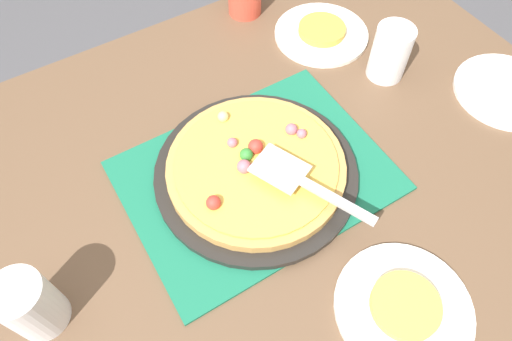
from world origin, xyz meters
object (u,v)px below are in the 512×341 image
served_slice_left (406,306)px  pizza (256,166)px  plate_far_right (321,34)px  cup_far (390,53)px  pizza_pan (256,173)px  plate_near_left (403,308)px  served_slice_right (322,30)px  plate_side (506,91)px  pizza_server (303,182)px  cup_corner (30,305)px

served_slice_left → pizza: bearing=101.4°
plate_far_right → cup_far: (0.05, -0.17, 0.06)m
pizza_pan → plate_near_left: 0.34m
served_slice_left → served_slice_right: bearing=65.5°
plate_side → pizza_server: 0.53m
cup_far → served_slice_left: bearing=-126.9°
cup_far → cup_corner: same height
served_slice_right → cup_far: 0.18m
pizza → plate_near_left: pizza is taller
cup_corner → pizza_server: bearing=-4.7°
plate_far_right → cup_far: cup_far is taller
pizza_pan → plate_side: pizza_pan is taller
pizza_pan → pizza_server: bearing=-65.9°
plate_side → plate_far_right: bearing=123.1°
pizza_server → served_slice_left: bearing=-83.5°
pizza_pan → served_slice_right: size_ratio=3.45×
pizza → cup_corner: cup_corner is taller
plate_near_left → pizza: bearing=101.4°
pizza → cup_far: cup_far is taller
plate_side → pizza_server: size_ratio=0.97×
plate_near_left → served_slice_right: size_ratio=2.00×
pizza_pan → pizza_server: pizza_server is taller
plate_near_left → cup_corner: cup_corner is taller
cup_far → plate_far_right: bearing=104.8°
cup_far → served_slice_right: bearing=104.8°
served_slice_right → cup_corner: size_ratio=0.92×
plate_side → served_slice_left: bearing=-154.5°
plate_near_left → plate_side: 0.56m
cup_corner → pizza_server: 0.46m
pizza_pan → plate_far_right: 0.43m
served_slice_right → pizza_pan: bearing=-142.7°
pizza → pizza_pan: bearing=-93.7°
pizza_pan → pizza_server: 0.11m
plate_far_right → served_slice_right: size_ratio=2.00×
plate_near_left → cup_corner: bearing=149.7°
pizza → plate_side: pizza is taller
served_slice_left → cup_corner: cup_corner is taller
served_slice_right → pizza_server: pizza_server is taller
pizza_pan → pizza_server: (0.04, -0.09, 0.06)m
pizza_pan → plate_far_right: bearing=37.3°
pizza → plate_far_right: pizza is taller
plate_near_left → plate_side: size_ratio=1.00×
pizza_pan → cup_corner: 0.43m
plate_near_left → served_slice_left: 0.01m
pizza → plate_far_right: size_ratio=1.50×
served_slice_right → pizza_server: size_ratio=0.48×
plate_near_left → pizza_server: pizza_server is taller
plate_near_left → served_slice_left: bearing=0.0°
plate_far_right → served_slice_right: served_slice_right is taller
plate_far_right → plate_side: 0.42m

